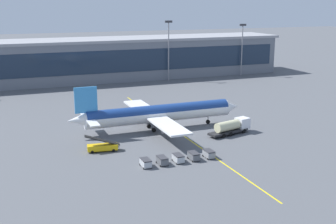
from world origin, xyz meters
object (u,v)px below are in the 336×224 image
at_px(baggage_cart_3, 194,156).
at_px(baggage_cart_4, 209,154).
at_px(baggage_cart_0, 146,163).
at_px(fuel_tanker, 232,126).
at_px(baggage_cart_2, 178,158).
at_px(belt_loader, 103,146).
at_px(main_airliner, 159,113).
at_px(baggage_cart_1, 162,160).

relative_size(baggage_cart_3, baggage_cart_4, 1.00).
height_order(baggage_cart_0, baggage_cart_3, same).
relative_size(fuel_tanker, baggage_cart_0, 4.15).
bearing_deg(baggage_cart_3, baggage_cart_2, -179.39).
bearing_deg(baggage_cart_4, belt_loader, 148.28).
xyz_separation_m(baggage_cart_0, baggage_cart_3, (9.60, 0.10, 0.00)).
xyz_separation_m(baggage_cart_0, baggage_cart_2, (6.40, 0.07, 0.00)).
relative_size(main_airliner, baggage_cart_0, 15.77).
bearing_deg(baggage_cart_4, main_airliner, 95.88).
xyz_separation_m(main_airliner, baggage_cart_0, (-10.58, -21.69, -3.05)).
bearing_deg(baggage_cart_1, belt_loader, 126.87).
bearing_deg(main_airliner, baggage_cart_2, -100.94).
height_order(baggage_cart_2, baggage_cart_3, same).
height_order(main_airliner, baggage_cart_0, main_airliner).
distance_m(fuel_tanker, baggage_cart_2, 21.92).
bearing_deg(fuel_tanker, baggage_cart_4, -134.68).
bearing_deg(baggage_cart_3, fuel_tanker, 38.62).
xyz_separation_m(fuel_tanker, baggage_cart_3, (-15.07, -12.04, -0.96)).
xyz_separation_m(baggage_cart_1, baggage_cart_4, (9.60, 0.10, 0.00)).
bearing_deg(belt_loader, fuel_tanker, 1.64).
height_order(main_airliner, fuel_tanker, main_airliner).
distance_m(main_airliner, baggage_cart_1, 23.08).
bearing_deg(main_airliner, baggage_cart_0, -116.00).
distance_m(main_airliner, fuel_tanker, 17.15).
distance_m(baggage_cart_3, baggage_cart_4, 3.20).
xyz_separation_m(main_airliner, baggage_cart_1, (-7.38, -21.65, -3.05)).
bearing_deg(baggage_cart_0, fuel_tanker, 26.20).
bearing_deg(main_airliner, baggage_cart_3, -92.60).
bearing_deg(baggage_cart_3, main_airliner, 87.40).
height_order(baggage_cart_1, baggage_cart_2, same).
bearing_deg(baggage_cart_0, baggage_cart_3, 0.61).
xyz_separation_m(baggage_cart_2, baggage_cart_4, (6.40, 0.07, 0.00)).
distance_m(fuel_tanker, belt_loader, 29.93).
distance_m(baggage_cart_2, baggage_cart_3, 3.20).
bearing_deg(fuel_tanker, baggage_cart_2, -146.54).
height_order(fuel_tanker, baggage_cart_3, fuel_tanker).
bearing_deg(fuel_tanker, main_airliner, 145.88).
xyz_separation_m(belt_loader, baggage_cart_1, (8.44, -11.25, -0.21)).
bearing_deg(fuel_tanker, baggage_cart_1, -150.58).
distance_m(main_airliner, baggage_cart_2, 22.23).
relative_size(baggage_cart_1, baggage_cart_2, 1.00).
relative_size(fuel_tanker, baggage_cart_1, 4.15).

